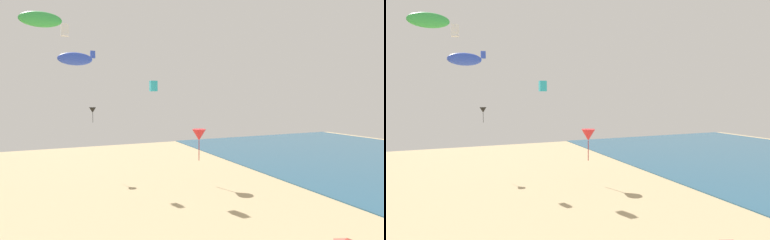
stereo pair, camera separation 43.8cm
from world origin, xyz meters
The scene contains 7 objects.
kite_green_parafoil centered at (-5.11, 21.68, 13.73)m, with size 2.38×0.66×0.93m.
kite_white_box centered at (-3.35, 33.68, 15.53)m, with size 0.72×0.72×1.13m.
kite_cyan_box centered at (4.84, 31.62, 10.21)m, with size 0.68×0.68×1.07m.
kite_blue_box centered at (-0.16, 39.40, 14.05)m, with size 0.53×0.53×0.83m.
kite_red_delta centered at (9.49, 30.55, 5.07)m, with size 1.48×1.48×3.36m.
kite_black_delta centered at (-0.33, 39.29, 7.54)m, with size 0.81×0.81×1.83m.
kite_blue_parafoil_2 centered at (-2.72, 29.85, 12.40)m, with size 2.87×0.80×1.12m.
Camera 2 is at (-4.15, 0.49, 9.17)m, focal length 29.33 mm.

